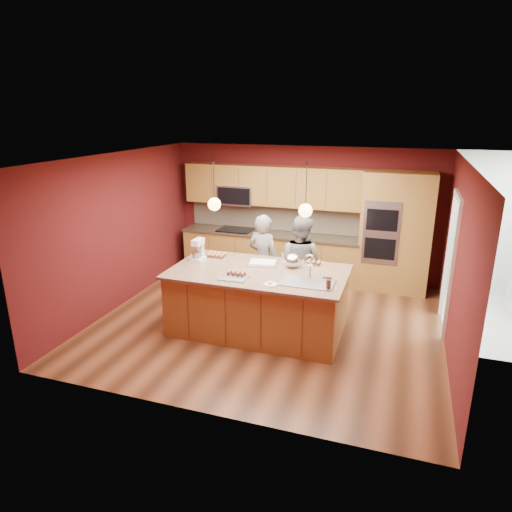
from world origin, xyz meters
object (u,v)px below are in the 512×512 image
(island, at_px, (259,300))
(person_right, at_px, (300,263))
(person_left, at_px, (263,260))
(stand_mixer, at_px, (198,251))
(mixing_bowl, at_px, (293,261))

(island, relative_size, person_right, 1.62)
(person_left, height_order, stand_mixer, person_left)
(island, bearing_deg, person_left, 104.04)
(island, height_order, person_left, person_left)
(person_left, xyz_separation_m, mixing_bowl, (0.70, -0.68, 0.28))
(stand_mixer, relative_size, mixing_bowl, 1.33)
(person_left, distance_m, stand_mixer, 1.25)
(island, xyz_separation_m, person_right, (0.41, 1.02, 0.33))
(island, relative_size, mixing_bowl, 9.88)
(person_right, height_order, stand_mixer, person_right)
(person_left, bearing_deg, island, 119.74)
(mixing_bowl, bearing_deg, person_right, 92.92)
(stand_mixer, bearing_deg, island, -6.32)
(stand_mixer, distance_m, mixing_bowl, 1.56)
(island, height_order, person_right, person_right)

